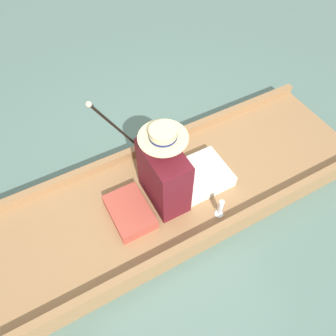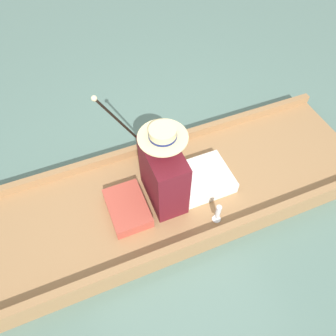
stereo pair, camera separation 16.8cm
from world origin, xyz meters
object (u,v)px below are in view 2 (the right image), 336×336
(walking_cane, at_px, (123,125))
(seated_person, at_px, (173,173))
(wine_glass, at_px, (218,212))
(teddy_bear, at_px, (150,147))

(walking_cane, bearing_deg, seated_person, 27.91)
(seated_person, distance_m, wine_glass, 0.46)
(seated_person, xyz_separation_m, wine_glass, (0.36, 0.23, -0.17))
(wine_glass, xyz_separation_m, walking_cane, (-0.81, -0.47, 0.36))
(seated_person, xyz_separation_m, teddy_bear, (-0.40, -0.04, -0.11))
(seated_person, bearing_deg, walking_cane, -153.12)
(wine_glass, height_order, walking_cane, walking_cane)
(seated_person, relative_size, teddy_bear, 2.19)
(seated_person, distance_m, walking_cane, 0.55)
(seated_person, height_order, walking_cane, walking_cane)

